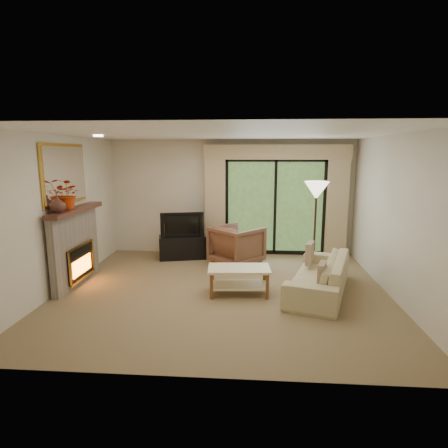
# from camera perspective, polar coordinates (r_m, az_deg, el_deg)

# --- Properties ---
(floor) EXTENTS (5.50, 5.50, 0.00)m
(floor) POSITION_cam_1_polar(r_m,az_deg,el_deg) (6.44, -0.20, -10.16)
(floor) COLOR olive
(floor) RESTS_ON ground
(ceiling) EXTENTS (5.50, 5.50, 0.00)m
(ceiling) POSITION_cam_1_polar(r_m,az_deg,el_deg) (6.03, -0.22, 13.61)
(ceiling) COLOR white
(ceiling) RESTS_ON ground
(wall_back) EXTENTS (5.00, 0.00, 5.00)m
(wall_back) POSITION_cam_1_polar(r_m,az_deg,el_deg) (8.57, 1.09, 4.06)
(wall_back) COLOR beige
(wall_back) RESTS_ON ground
(wall_front) EXTENTS (5.00, 0.00, 5.00)m
(wall_front) POSITION_cam_1_polar(r_m,az_deg,el_deg) (3.67, -3.26, -5.09)
(wall_front) COLOR beige
(wall_front) RESTS_ON ground
(wall_left) EXTENTS (0.00, 5.00, 5.00)m
(wall_left) POSITION_cam_1_polar(r_m,az_deg,el_deg) (6.88, -23.69, 1.49)
(wall_left) COLOR beige
(wall_left) RESTS_ON ground
(wall_right) EXTENTS (0.00, 5.00, 5.00)m
(wall_right) POSITION_cam_1_polar(r_m,az_deg,el_deg) (6.50, 24.75, 0.90)
(wall_right) COLOR beige
(wall_right) RESTS_ON ground
(fireplace) EXTENTS (0.24, 1.70, 1.37)m
(fireplace) POSITION_cam_1_polar(r_m,az_deg,el_deg) (7.12, -21.72, -3.14)
(fireplace) COLOR gray
(fireplace) RESTS_ON floor
(mirror) EXTENTS (0.07, 1.45, 1.02)m
(mirror) POSITION_cam_1_polar(r_m,az_deg,el_deg) (6.98, -23.08, 7.03)
(mirror) COLOR gold
(mirror) RESTS_ON wall_left
(sliding_door) EXTENTS (2.26, 0.10, 2.16)m
(sliding_door) POSITION_cam_1_polar(r_m,az_deg,el_deg) (8.55, 7.78, 2.59)
(sliding_door) COLOR black
(sliding_door) RESTS_ON floor
(curtain_left) EXTENTS (0.45, 0.18, 2.35)m
(curtain_left) POSITION_cam_1_polar(r_m,az_deg,el_deg) (8.45, -1.34, 3.28)
(curtain_left) COLOR tan
(curtain_left) RESTS_ON floor
(curtain_right) EXTENTS (0.45, 0.18, 2.35)m
(curtain_right) POSITION_cam_1_polar(r_m,az_deg,el_deg) (8.62, 16.85, 2.97)
(curtain_right) COLOR tan
(curtain_right) RESTS_ON floor
(cornice) EXTENTS (3.20, 0.24, 0.32)m
(cornice) POSITION_cam_1_polar(r_m,az_deg,el_deg) (8.38, 8.03, 10.79)
(cornice) COLOR tan
(cornice) RESTS_ON wall_back
(media_console) EXTENTS (1.09, 0.67, 0.50)m
(media_console) POSITION_cam_1_polar(r_m,az_deg,el_deg) (8.35, -6.35, -3.50)
(media_console) COLOR black
(media_console) RESTS_ON floor
(tv) EXTENTS (0.94, 0.33, 0.54)m
(tv) POSITION_cam_1_polar(r_m,az_deg,el_deg) (8.24, -6.42, 0.02)
(tv) COLOR black
(tv) RESTS_ON media_console
(armchair) EXTENTS (1.26, 1.27, 0.83)m
(armchair) POSITION_cam_1_polar(r_m,az_deg,el_deg) (7.79, 1.97, -3.26)
(armchair) COLOR brown
(armchair) RESTS_ON floor
(sofa) EXTENTS (1.41, 2.24, 0.61)m
(sofa) POSITION_cam_1_polar(r_m,az_deg,el_deg) (6.49, 14.26, -7.50)
(sofa) COLOR tan
(sofa) RESTS_ON floor
(pillow_near) EXTENTS (0.19, 0.36, 0.35)m
(pillow_near) POSITION_cam_1_polar(r_m,az_deg,el_deg) (5.85, 14.68, -7.41)
(pillow_near) COLOR brown
(pillow_near) RESTS_ON sofa
(pillow_far) EXTENTS (0.21, 0.40, 0.38)m
(pillow_far) POSITION_cam_1_polar(r_m,az_deg,el_deg) (6.99, 12.94, -4.30)
(pillow_far) COLOR brown
(pillow_far) RESTS_ON sofa
(coffee_table) EXTENTS (1.05, 0.63, 0.45)m
(coffee_table) POSITION_cam_1_polar(r_m,az_deg,el_deg) (6.25, 2.29, -8.63)
(coffee_table) COLOR beige
(coffee_table) RESTS_ON floor
(floor_lamp) EXTENTS (0.58, 0.58, 1.77)m
(floor_lamp) POSITION_cam_1_polar(r_m,az_deg,el_deg) (7.50, 13.68, -0.43)
(floor_lamp) COLOR #FFEBD0
(floor_lamp) RESTS_ON floor
(vase) EXTENTS (0.33, 0.33, 0.27)m
(vase) POSITION_cam_1_polar(r_m,az_deg,el_deg) (6.50, -24.08, 2.81)
(vase) COLOR #49271E
(vase) RESTS_ON fireplace
(branches) EXTENTS (0.55, 0.51, 0.51)m
(branches) POSITION_cam_1_polar(r_m,az_deg,el_deg) (6.81, -22.71, 4.22)
(branches) COLOR #B5320A
(branches) RESTS_ON fireplace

